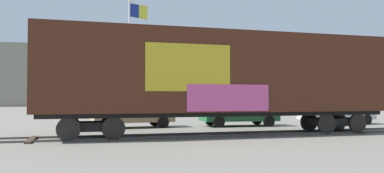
{
  "coord_description": "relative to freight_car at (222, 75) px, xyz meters",
  "views": [
    {
      "loc": [
        -3.84,
        -16.76,
        1.66
      ],
      "look_at": [
        0.48,
        2.49,
        2.24
      ],
      "focal_mm": 36.57,
      "sensor_mm": 36.0,
      "label": 1
    }
  ],
  "objects": [
    {
      "name": "parked_car_green",
      "position": [
        2.52,
        5.16,
        -1.8
      ],
      "size": [
        4.42,
        2.03,
        1.83
      ],
      "color": "#1E5933",
      "rests_on": "ground_plane"
    },
    {
      "name": "parked_car_tan",
      "position": [
        -3.69,
        5.28,
        -1.89
      ],
      "size": [
        4.67,
        2.43,
        1.59
      ],
      "color": "#9E8966",
      "rests_on": "ground_plane"
    },
    {
      "name": "parked_car_silver",
      "position": [
        9.06,
        5.27,
        -1.84
      ],
      "size": [
        4.73,
        2.34,
        1.71
      ],
      "color": "#B7BABF",
      "rests_on": "ground_plane"
    },
    {
      "name": "hillside",
      "position": [
        -1.29,
        77.4,
        3.51
      ],
      "size": [
        116.74,
        28.34,
        17.21
      ],
      "color": "gray",
      "rests_on": "ground_plane"
    },
    {
      "name": "track",
      "position": [
        0.64,
        0.04,
        -2.67
      ],
      "size": [
        59.99,
        5.14,
        0.08
      ],
      "color": "#4C4742",
      "rests_on": "ground_plane"
    },
    {
      "name": "freight_car",
      "position": [
        0.0,
        0.0,
        0.0
      ],
      "size": [
        16.05,
        3.87,
        4.75
      ],
      "color": "#472316",
      "rests_on": "ground_plane"
    },
    {
      "name": "flagpole",
      "position": [
        -3.07,
        12.43,
        3.23
      ],
      "size": [
        1.51,
        0.94,
        8.96
      ],
      "color": "silver",
      "rests_on": "ground_plane"
    },
    {
      "name": "ground_plane",
      "position": [
        -1.32,
        0.0,
        -2.71
      ],
      "size": [
        260.0,
        260.0,
        0.0
      ],
      "primitive_type": "plane",
      "color": "slate"
    }
  ]
}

